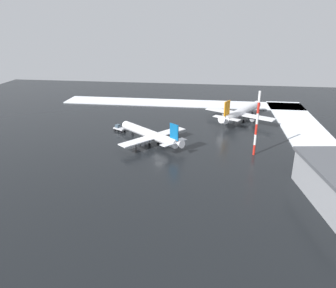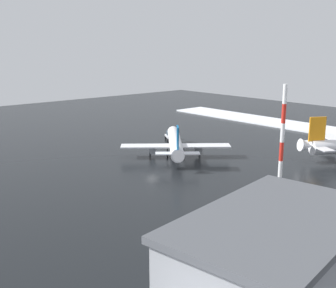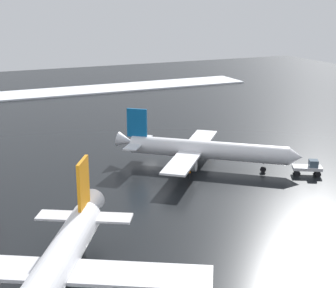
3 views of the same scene
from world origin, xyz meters
name	(u,v)px [view 1 (image 1 of 3)]	position (x,y,z in m)	size (l,w,h in m)	color
ground_plane	(159,157)	(0.00, 0.00, 0.00)	(240.00, 240.00, 0.00)	black
snow_bank_far	(332,165)	(0.00, -50.00, 0.23)	(152.00, 16.00, 0.46)	white
snow_bank_right	(181,103)	(67.00, 0.00, 0.23)	(14.00, 116.00, 0.46)	white
airplane_distant_tail	(150,134)	(11.18, 4.88, 3.10)	(23.88, 26.10, 9.38)	white
airplane_far_rear	(241,112)	(42.42, -27.32, 3.48)	(32.23, 27.55, 10.54)	white
pushback_tug	(119,128)	(21.59, 18.64, 1.28)	(4.19, 5.09, 2.50)	silver
ground_crew_by_nose_gear	(165,137)	(15.12, 0.43, 0.97)	(0.36, 0.36, 1.71)	black
ground_crew_mid_apron	(136,145)	(6.45, 8.75, 0.97)	(0.36, 0.36, 1.71)	black
antenna_mast	(257,124)	(5.47, -28.65, 9.93)	(0.70, 0.70, 19.85)	red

